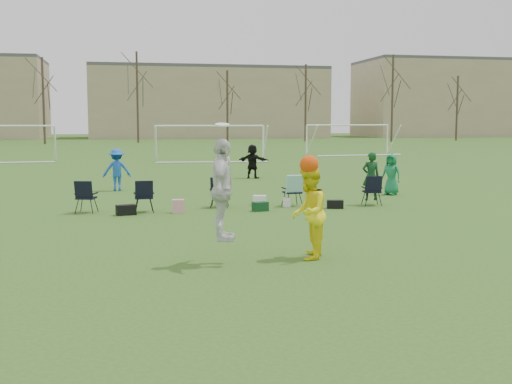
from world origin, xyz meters
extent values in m
plane|color=#2B581B|center=(0.00, 0.00, 0.00)|extent=(260.00, 260.00, 0.00)
imported|color=blue|center=(-2.03, 14.11, 0.82)|extent=(1.10, 0.67, 1.64)
imported|color=#147041|center=(7.90, 10.67, 0.76)|extent=(0.85, 0.87, 1.51)
imported|color=black|center=(4.24, 18.48, 0.81)|extent=(1.52, 1.20, 1.61)
imported|color=silver|center=(0.07, 0.42, 1.43)|extent=(0.72, 1.20, 1.92)
imported|color=yellow|center=(1.81, 0.61, 0.92)|extent=(0.99, 1.09, 1.84)
sphere|color=#DF440B|center=(1.81, 0.61, 1.87)|extent=(0.37, 0.37, 0.37)
cylinder|color=white|center=(0.08, 0.43, 2.64)|extent=(0.27, 0.27, 0.08)
imported|color=#103A19|center=(6.09, 8.12, 0.93)|extent=(0.61, 0.43, 1.56)
cube|color=black|center=(-1.71, 7.38, 0.15)|extent=(0.60, 0.41, 0.30)
cube|color=pink|center=(-0.18, 7.52, 0.20)|extent=(0.36, 0.23, 0.40)
cube|color=#103C1C|center=(2.28, 7.41, 0.14)|extent=(0.51, 0.38, 0.28)
cube|color=white|center=(2.53, 8.73, 0.16)|extent=(0.48, 0.40, 0.32)
cylinder|color=white|center=(3.31, 8.18, 0.15)|extent=(0.26, 0.26, 0.30)
cube|color=black|center=(4.69, 7.53, 0.13)|extent=(0.55, 0.37, 0.26)
cube|color=black|center=(-2.86, 8.12, 0.48)|extent=(0.73, 0.73, 0.96)
cube|color=black|center=(-1.18, 7.88, 0.48)|extent=(0.61, 0.61, 0.96)
cube|color=black|center=(1.20, 8.54, 0.48)|extent=(0.72, 0.72, 0.96)
cube|color=black|center=(3.52, 8.36, 0.48)|extent=(0.65, 0.65, 0.96)
cube|color=black|center=(6.09, 8.02, 0.48)|extent=(0.68, 0.68, 0.96)
cylinder|color=white|center=(-6.36, 34.32, 1.20)|extent=(0.12, 0.12, 2.40)
cylinder|color=white|center=(0.36, 32.25, 1.20)|extent=(0.12, 0.12, 2.40)
cylinder|color=white|center=(7.64, 31.75, 1.20)|extent=(0.12, 0.12, 2.40)
cylinder|color=white|center=(4.00, 32.00, 2.40)|extent=(7.29, 0.63, 0.12)
cylinder|color=white|center=(12.39, 37.49, 1.20)|extent=(0.12, 0.12, 2.40)
cylinder|color=white|center=(19.61, 38.51, 1.20)|extent=(0.12, 0.12, 2.40)
cylinder|color=white|center=(16.00, 38.00, 2.40)|extent=(7.25, 1.13, 0.12)
cylinder|color=#382B21|center=(-11.00, 68.50, 5.10)|extent=(0.28, 0.28, 10.20)
cylinder|color=#382B21|center=(0.00, 71.50, 5.70)|extent=(0.28, 0.28, 11.40)
cylinder|color=#382B21|center=(11.00, 68.50, 4.50)|extent=(0.28, 0.28, 9.00)
cylinder|color=#382B21|center=(22.00, 71.50, 5.10)|extent=(0.28, 0.28, 10.20)
cylinder|color=#382B21|center=(33.00, 68.50, 5.70)|extent=(0.28, 0.28, 11.40)
cylinder|color=#382B21|center=(44.00, 71.50, 4.50)|extent=(0.28, 0.28, 9.00)
cube|color=tan|center=(12.00, 96.00, 5.50)|extent=(38.00, 16.00, 11.00)
cube|color=tan|center=(55.00, 96.00, 6.50)|extent=(30.00, 16.00, 13.00)
camera|label=1|loc=(-1.70, -11.38, 2.71)|focal=45.00mm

